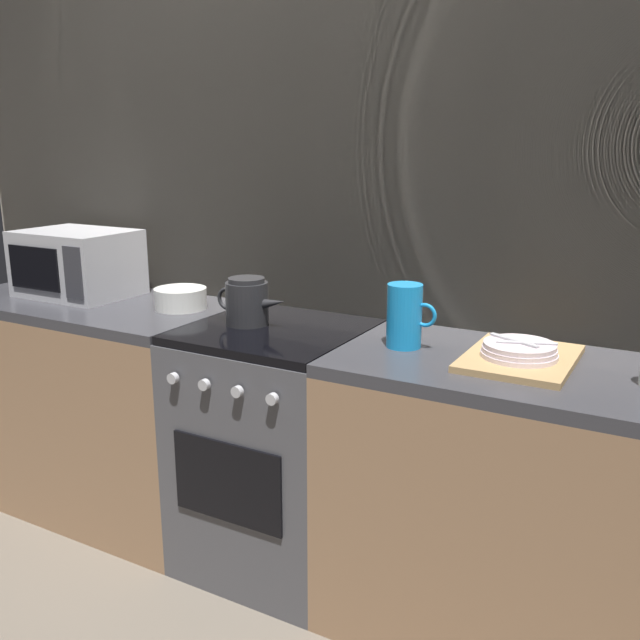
{
  "coord_description": "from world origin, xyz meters",
  "views": [
    {
      "loc": [
        1.25,
        -1.93,
        1.52
      ],
      "look_at": [
        0.18,
        0.0,
        0.95
      ],
      "focal_mm": 38.63,
      "sensor_mm": 36.0,
      "label": 1
    }
  ],
  "objects_px": {
    "mixing_bowl": "(181,298)",
    "stove_unit": "(277,448)",
    "microwave": "(77,263)",
    "kettle": "(247,302)",
    "pitcher": "(405,316)",
    "dish_pile": "(520,355)"
  },
  "relations": [
    {
      "from": "microwave",
      "to": "pitcher",
      "type": "relative_size",
      "value": 2.3
    },
    {
      "from": "kettle",
      "to": "mixing_bowl",
      "type": "distance_m",
      "value": 0.37
    },
    {
      "from": "mixing_bowl",
      "to": "dish_pile",
      "type": "relative_size",
      "value": 0.5
    },
    {
      "from": "dish_pile",
      "to": "mixing_bowl",
      "type": "bearing_deg",
      "value": 178.05
    },
    {
      "from": "kettle",
      "to": "pitcher",
      "type": "relative_size",
      "value": 1.42
    },
    {
      "from": "microwave",
      "to": "kettle",
      "type": "bearing_deg",
      "value": -3.61
    },
    {
      "from": "microwave",
      "to": "pitcher",
      "type": "bearing_deg",
      "value": -1.79
    },
    {
      "from": "kettle",
      "to": "pitcher",
      "type": "bearing_deg",
      "value": 0.99
    },
    {
      "from": "microwave",
      "to": "pitcher",
      "type": "height_order",
      "value": "microwave"
    },
    {
      "from": "microwave",
      "to": "mixing_bowl",
      "type": "bearing_deg",
      "value": 1.32
    },
    {
      "from": "mixing_bowl",
      "to": "pitcher",
      "type": "distance_m",
      "value": 0.95
    },
    {
      "from": "stove_unit",
      "to": "mixing_bowl",
      "type": "xyz_separation_m",
      "value": [
        -0.47,
        0.07,
        0.49
      ]
    },
    {
      "from": "pitcher",
      "to": "dish_pile",
      "type": "xyz_separation_m",
      "value": [
        0.36,
        0.01,
        -0.08
      ]
    },
    {
      "from": "stove_unit",
      "to": "dish_pile",
      "type": "xyz_separation_m",
      "value": [
        0.83,
        0.02,
        0.47
      ]
    },
    {
      "from": "stove_unit",
      "to": "mixing_bowl",
      "type": "bearing_deg",
      "value": 172.17
    },
    {
      "from": "pitcher",
      "to": "kettle",
      "type": "bearing_deg",
      "value": -179.01
    },
    {
      "from": "stove_unit",
      "to": "microwave",
      "type": "relative_size",
      "value": 1.96
    },
    {
      "from": "mixing_bowl",
      "to": "pitcher",
      "type": "relative_size",
      "value": 1.0
    },
    {
      "from": "microwave",
      "to": "pitcher",
      "type": "distance_m",
      "value": 1.49
    },
    {
      "from": "dish_pile",
      "to": "pitcher",
      "type": "bearing_deg",
      "value": -177.69
    },
    {
      "from": "mixing_bowl",
      "to": "stove_unit",
      "type": "bearing_deg",
      "value": -7.83
    },
    {
      "from": "kettle",
      "to": "dish_pile",
      "type": "xyz_separation_m",
      "value": [
        0.94,
        0.02,
        -0.06
      ]
    }
  ]
}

